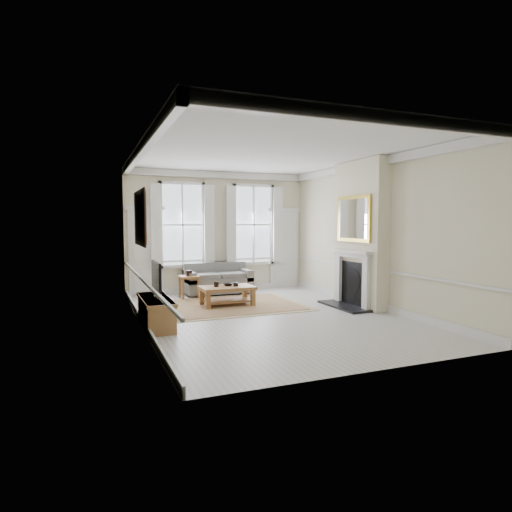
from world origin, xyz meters
name	(u,v)px	position (x,y,z in m)	size (l,w,h in m)	color
floor	(268,316)	(0.00, 0.00, 0.00)	(7.20, 7.20, 0.00)	#B7B5AD
ceiling	(269,152)	(0.00, 0.00, 3.40)	(7.20, 7.20, 0.00)	white
back_wall	(219,232)	(0.00, 3.60, 1.70)	(5.20, 5.20, 0.00)	beige
left_wall	(140,237)	(-2.60, 0.00, 1.70)	(7.20, 7.20, 0.00)	beige
right_wall	(372,234)	(2.60, 0.00, 1.70)	(7.20, 7.20, 0.00)	beige
window_left	(182,225)	(-1.05, 3.55, 1.90)	(1.26, 0.20, 2.20)	#B2BCC6
window_right	(253,225)	(1.05, 3.55, 1.90)	(1.26, 0.20, 2.20)	#B2BCC6
door_left	(146,253)	(-2.05, 3.56, 1.15)	(0.90, 0.08, 2.30)	silver
door_right	(284,249)	(2.05, 3.56, 1.15)	(0.90, 0.08, 2.30)	silver
painting	(140,218)	(-2.56, 0.30, 2.05)	(0.05, 1.66, 1.06)	#9E591B
chimney_breast	(361,234)	(2.43, 0.20, 1.70)	(0.35, 1.70, 3.38)	beige
hearth	(344,306)	(2.00, 0.20, 0.03)	(0.55, 1.50, 0.05)	black
fireplace	(352,276)	(2.20, 0.20, 0.73)	(0.21, 1.45, 1.33)	silver
mirror	(353,219)	(2.21, 0.20, 2.05)	(0.06, 1.26, 1.06)	gold
sofa	(217,281)	(-0.19, 3.11, 0.36)	(1.79, 0.87, 0.85)	#5F5F5D
side_table	(189,280)	(-1.08, 2.69, 0.48)	(0.49, 0.49, 0.59)	brown
rug	(227,305)	(-0.47, 1.36, 0.01)	(3.50, 2.60, 0.02)	#A07952
coffee_table	(227,290)	(-0.47, 1.36, 0.39)	(1.26, 0.75, 0.47)	brown
ceramic_pot_a	(216,284)	(-0.72, 1.41, 0.52)	(0.11, 0.11, 0.11)	black
ceramic_pot_b	(236,284)	(-0.27, 1.31, 0.51)	(0.12, 0.12, 0.09)	black
bowl	(228,284)	(-0.42, 1.46, 0.50)	(0.24, 0.24, 0.06)	black
tv_stand	(156,312)	(-2.34, -0.04, 0.27)	(0.49, 1.54, 0.55)	brown
tv	(156,277)	(-2.32, -0.04, 0.94)	(0.08, 0.90, 0.68)	black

